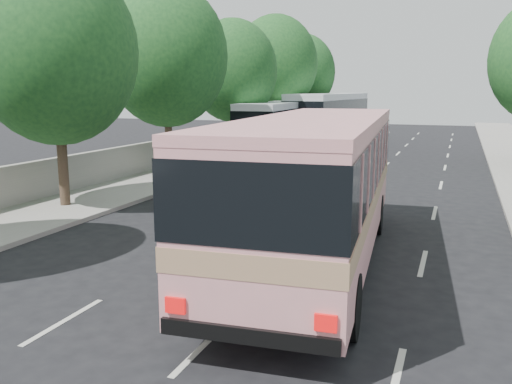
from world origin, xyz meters
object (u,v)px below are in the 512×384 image
at_px(white_pickup, 221,175).
at_px(pink_taxi, 337,196).
at_px(pink_bus, 316,174).
at_px(tour_coach_rear, 330,115).
at_px(tour_coach_front, 280,123).

bearing_deg(white_pickup, pink_taxi, -13.21).
height_order(pink_bus, white_pickup, pink_bus).
distance_m(white_pickup, tour_coach_rear, 20.95).
xyz_separation_m(pink_bus, tour_coach_front, (-7.97, 21.43, -0.18)).
relative_size(pink_bus, white_pickup, 1.93).
distance_m(tour_coach_front, tour_coach_rear, 6.98).
distance_m(pink_taxi, white_pickup, 5.44).
xyz_separation_m(white_pickup, tour_coach_front, (-2.14, 14.16, 1.22)).
bearing_deg(white_pickup, tour_coach_front, 103.69).
relative_size(pink_bus, tour_coach_rear, 0.87).
height_order(white_pickup, tour_coach_front, tour_coach_front).
xyz_separation_m(pink_bus, tour_coach_rear, (-6.17, 28.17, 0.12)).
distance_m(pink_bus, white_pickup, 9.43).
distance_m(pink_bus, pink_taxi, 5.82).
height_order(pink_taxi, white_pickup, white_pickup).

